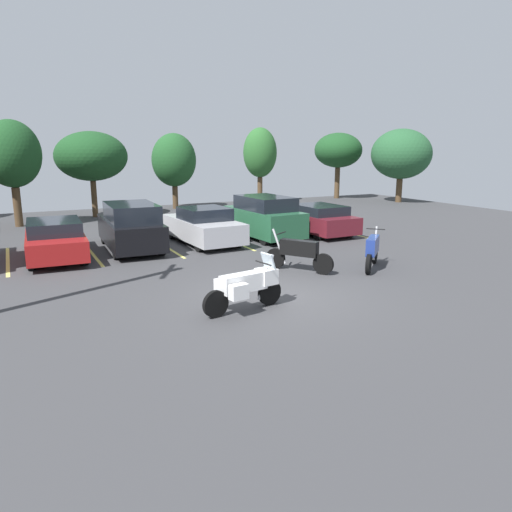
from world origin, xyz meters
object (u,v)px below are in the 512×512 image
Objects in this scene: motorcycle_second at (298,253)px; car_maroon at (315,219)px; car_red at (55,239)px; car_silver at (204,226)px; motorcycle_third at (372,250)px; car_green at (264,217)px; motorcycle_touring at (246,285)px; car_black at (131,227)px.

motorcycle_second is 0.43× the size of car_maroon.
car_silver is at bearing 1.86° from car_red.
motorcycle_third is at bearing -107.77° from car_maroon.
motorcycle_third is at bearing -18.62° from motorcycle_second.
car_red is at bearing 145.07° from motorcycle_third.
car_green is (1.77, 5.72, 0.31)m from motorcycle_second.
motorcycle_third is (5.54, 1.92, -0.01)m from motorcycle_touring.
car_red is 8.59m from car_green.
car_red is 1.06× the size of car_silver.
motorcycle_second is at bearing -55.31° from car_black.
car_silver reaches higher than motorcycle_second.
car_black is 3.00m from car_silver.
car_black is 1.02× the size of car_maroon.
motorcycle_third is 0.35× the size of car_red.
motorcycle_touring and car_maroon have the same top height.
car_maroon is (11.26, 0.10, -0.03)m from car_red.
car_maroon reaches higher than motorcycle_second.
car_silver is (-1.05, 5.80, 0.11)m from motorcycle_second.
car_silver is at bearing 75.91° from motorcycle_touring.
car_black is 5.81m from car_green.
motorcycle_third is at bearing -46.01° from car_black.
car_silver is 5.49m from car_maroon.
car_red is 1.01× the size of car_black.
car_silver is (3.00, -0.04, -0.18)m from car_black.
car_maroon is (2.08, 6.51, 0.05)m from motorcycle_third.
car_red reaches higher than motorcycle_second.
motorcycle_third is 7.42m from car_silver.
car_black reaches higher than car_maroon.
car_maroon reaches higher than motorcycle_third.
car_red is at bearing 113.57° from motorcycle_touring.
motorcycle_second is 1.18× the size of motorcycle_third.
motorcycle_touring is at bearing -66.43° from car_red.
car_silver is at bearing 179.07° from car_maroon.
motorcycle_third is at bearing -34.93° from car_red.
motorcycle_second is at bearing -107.15° from car_green.
car_silver is at bearing -0.72° from car_black.
car_red reaches higher than car_maroon.
car_black is at bearing 179.28° from car_silver.
car_silver is 1.07× the size of car_green.
motorcycle_touring is 4.18m from motorcycle_second.
car_green is at bearing -1.54° from car_silver.
car_black is (-0.86, 8.55, 0.27)m from motorcycle_touring.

